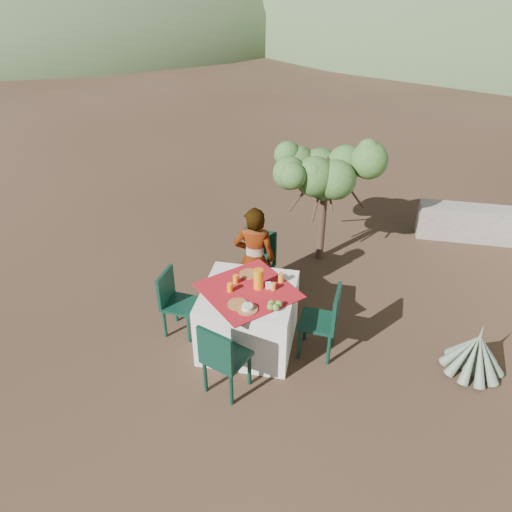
{
  "coord_description": "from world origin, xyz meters",
  "views": [
    {
      "loc": [
        1.14,
        -4.04,
        4.02
      ],
      "look_at": [
        0.19,
        0.72,
        0.96
      ],
      "focal_mm": 35.0,
      "sensor_mm": 36.0,
      "label": 1
    }
  ],
  "objects_px": {
    "chair_left": "(175,300)",
    "agave": "(475,354)",
    "juice_pitcher": "(258,279)",
    "person": "(254,259)",
    "chair_near": "(222,357)",
    "shrub_tree": "(329,178)",
    "chair_far": "(257,262)",
    "chair_right": "(325,319)",
    "table": "(248,317)"
  },
  "relations": [
    {
      "from": "table",
      "to": "person",
      "type": "xyz_separation_m",
      "value": [
        -0.08,
        0.73,
        0.32
      ]
    },
    {
      "from": "agave",
      "to": "chair_near",
      "type": "bearing_deg",
      "value": -162.12
    },
    {
      "from": "table",
      "to": "shrub_tree",
      "type": "bearing_deg",
      "value": 71.37
    },
    {
      "from": "chair_far",
      "to": "person",
      "type": "bearing_deg",
      "value": -77.41
    },
    {
      "from": "chair_far",
      "to": "chair_near",
      "type": "relative_size",
      "value": 1.05
    },
    {
      "from": "agave",
      "to": "shrub_tree",
      "type": "bearing_deg",
      "value": 131.29
    },
    {
      "from": "chair_left",
      "to": "person",
      "type": "height_order",
      "value": "person"
    },
    {
      "from": "chair_far",
      "to": "agave",
      "type": "bearing_deg",
      "value": -9.39
    },
    {
      "from": "chair_left",
      "to": "chair_right",
      "type": "bearing_deg",
      "value": -85.57
    },
    {
      "from": "chair_near",
      "to": "agave",
      "type": "xyz_separation_m",
      "value": [
        2.6,
        0.84,
        -0.25
      ]
    },
    {
      "from": "chair_far",
      "to": "person",
      "type": "distance_m",
      "value": 0.3
    },
    {
      "from": "chair_far",
      "to": "shrub_tree",
      "type": "distance_m",
      "value": 1.57
    },
    {
      "from": "chair_left",
      "to": "person",
      "type": "relative_size",
      "value": 0.59
    },
    {
      "from": "chair_far",
      "to": "person",
      "type": "relative_size",
      "value": 0.66
    },
    {
      "from": "juice_pitcher",
      "to": "table",
      "type": "bearing_deg",
      "value": -147.82
    },
    {
      "from": "chair_left",
      "to": "agave",
      "type": "relative_size",
      "value": 1.15
    },
    {
      "from": "chair_near",
      "to": "agave",
      "type": "bearing_deg",
      "value": -140.61
    },
    {
      "from": "agave",
      "to": "juice_pitcher",
      "type": "bearing_deg",
      "value": 179.27
    },
    {
      "from": "table",
      "to": "juice_pitcher",
      "type": "height_order",
      "value": "juice_pitcher"
    },
    {
      "from": "table",
      "to": "chair_right",
      "type": "relative_size",
      "value": 1.47
    },
    {
      "from": "shrub_tree",
      "to": "chair_far",
      "type": "bearing_deg",
      "value": -125.09
    },
    {
      "from": "person",
      "to": "agave",
      "type": "relative_size",
      "value": 1.97
    },
    {
      "from": "chair_right",
      "to": "juice_pitcher",
      "type": "distance_m",
      "value": 0.86
    },
    {
      "from": "chair_left",
      "to": "agave",
      "type": "distance_m",
      "value": 3.4
    },
    {
      "from": "chair_right",
      "to": "person",
      "type": "bearing_deg",
      "value": -122.96
    },
    {
      "from": "chair_near",
      "to": "chair_left",
      "type": "height_order",
      "value": "chair_near"
    },
    {
      "from": "chair_near",
      "to": "chair_right",
      "type": "distance_m",
      "value": 1.25
    },
    {
      "from": "shrub_tree",
      "to": "juice_pitcher",
      "type": "relative_size",
      "value": 6.81
    },
    {
      "from": "person",
      "to": "juice_pitcher",
      "type": "relative_size",
      "value": 5.91
    },
    {
      "from": "chair_right",
      "to": "agave",
      "type": "bearing_deg",
      "value": 95.93
    },
    {
      "from": "person",
      "to": "shrub_tree",
      "type": "distance_m",
      "value": 1.67
    },
    {
      "from": "chair_right",
      "to": "table",
      "type": "bearing_deg",
      "value": -85.49
    },
    {
      "from": "chair_near",
      "to": "person",
      "type": "distance_m",
      "value": 1.54
    },
    {
      "from": "chair_near",
      "to": "person",
      "type": "xyz_separation_m",
      "value": [
        0.02,
        1.53,
        0.21
      ]
    },
    {
      "from": "table",
      "to": "agave",
      "type": "bearing_deg",
      "value": 0.79
    },
    {
      "from": "chair_near",
      "to": "chair_right",
      "type": "bearing_deg",
      "value": -118.77
    },
    {
      "from": "table",
      "to": "juice_pitcher",
      "type": "distance_m",
      "value": 0.52
    },
    {
      "from": "chair_far",
      "to": "chair_right",
      "type": "xyz_separation_m",
      "value": [
        0.95,
        -0.96,
        -0.02
      ]
    },
    {
      "from": "chair_near",
      "to": "chair_right",
      "type": "relative_size",
      "value": 1.0
    },
    {
      "from": "chair_left",
      "to": "agave",
      "type": "bearing_deg",
      "value": -84.13
    },
    {
      "from": "table",
      "to": "juice_pitcher",
      "type": "relative_size",
      "value": 5.47
    },
    {
      "from": "chair_near",
      "to": "agave",
      "type": "distance_m",
      "value": 2.74
    },
    {
      "from": "shrub_tree",
      "to": "chair_near",
      "type": "bearing_deg",
      "value": -105.47
    },
    {
      "from": "chair_left",
      "to": "shrub_tree",
      "type": "xyz_separation_m",
      "value": [
        1.6,
        2.03,
        0.82
      ]
    },
    {
      "from": "chair_far",
      "to": "chair_left",
      "type": "xyz_separation_m",
      "value": [
        -0.81,
        -0.91,
        -0.06
      ]
    },
    {
      "from": "chair_far",
      "to": "juice_pitcher",
      "type": "relative_size",
      "value": 3.9
    },
    {
      "from": "juice_pitcher",
      "to": "person",
      "type": "bearing_deg",
      "value": 105.24
    },
    {
      "from": "chair_left",
      "to": "agave",
      "type": "height_order",
      "value": "chair_left"
    },
    {
      "from": "chair_near",
      "to": "agave",
      "type": "height_order",
      "value": "chair_near"
    },
    {
      "from": "chair_far",
      "to": "agave",
      "type": "relative_size",
      "value": 1.3
    }
  ]
}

